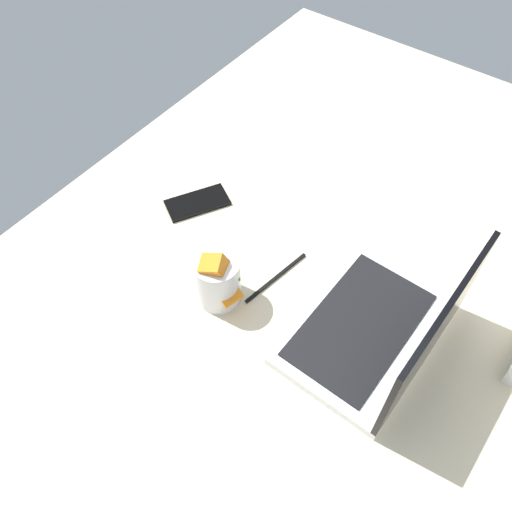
% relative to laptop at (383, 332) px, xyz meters
% --- Properties ---
extents(bed_mattress, '(1.80, 1.40, 0.18)m').
position_rel_laptop_xyz_m(bed_mattress, '(-0.04, -0.09, -0.13)').
color(bed_mattress, beige).
rests_on(bed_mattress, ground).
extents(laptop, '(0.34, 0.24, 0.23)m').
position_rel_laptop_xyz_m(laptop, '(0.00, 0.00, 0.00)').
color(laptop, silver).
rests_on(laptop, bed_mattress).
extents(snack_cup, '(0.09, 0.10, 0.14)m').
position_rel_laptop_xyz_m(snack_cup, '(0.09, -0.31, 0.01)').
color(snack_cup, silver).
rests_on(snack_cup, bed_mattress).
extents(cell_phone, '(0.16, 0.13, 0.01)m').
position_rel_laptop_xyz_m(cell_phone, '(-0.07, -0.51, -0.04)').
color(cell_phone, black).
rests_on(cell_phone, bed_mattress).
extents(charger_cable, '(0.17, 0.03, 0.01)m').
position_rel_laptop_xyz_m(charger_cable, '(-0.01, -0.24, -0.04)').
color(charger_cable, black).
rests_on(charger_cable, bed_mattress).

